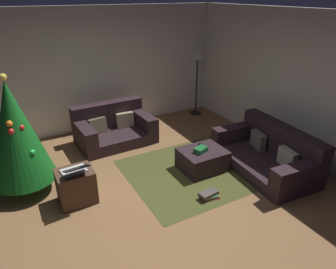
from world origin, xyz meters
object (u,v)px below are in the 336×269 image
at_px(ottoman, 202,159).
at_px(tv_remote, 202,145).
at_px(laptop, 75,170).
at_px(side_table, 76,186).
at_px(gift_box, 201,150).
at_px(couch_left, 113,128).
at_px(couch_right, 269,154).
at_px(christmas_tree, 16,133).
at_px(book_stack, 209,195).
at_px(corner_lamp, 198,59).

bearing_deg(ottoman, tv_remote, 61.63).
bearing_deg(laptop, side_table, 94.79).
relative_size(gift_box, laptop, 0.53).
relative_size(couch_left, ottoman, 2.03).
distance_m(couch_right, christmas_tree, 4.08).
xyz_separation_m(gift_box, laptop, (-2.08, 0.10, 0.17)).
relative_size(couch_left, couch_right, 0.81).
height_order(tv_remote, laptop, laptop).
bearing_deg(laptop, gift_box, -2.70).
xyz_separation_m(couch_left, laptop, (-1.17, -1.76, 0.29)).
distance_m(book_stack, corner_lamp, 3.78).
xyz_separation_m(side_table, corner_lamp, (3.54, 2.17, 1.13)).
bearing_deg(couch_left, tv_remote, 119.66).
bearing_deg(christmas_tree, couch_left, 30.51).
xyz_separation_m(couch_right, book_stack, (-1.43, -0.22, -0.22)).
height_order(side_table, book_stack, side_table).
height_order(gift_box, book_stack, gift_box).
xyz_separation_m(couch_left, ottoman, (0.98, -1.83, -0.10)).
height_order(ottoman, laptop, laptop).
bearing_deg(laptop, tv_remote, 1.81).
bearing_deg(couch_left, gift_box, 113.85).
bearing_deg(corner_lamp, book_stack, -120.21).
height_order(tv_remote, christmas_tree, christmas_tree).
bearing_deg(gift_box, laptop, 177.30).
relative_size(christmas_tree, side_table, 3.58).
height_order(christmas_tree, laptop, christmas_tree).
xyz_separation_m(christmas_tree, laptop, (0.62, -0.71, -0.43)).
xyz_separation_m(couch_left, christmas_tree, (-1.79, -1.05, 0.72)).
bearing_deg(couch_right, ottoman, 67.73).
height_order(tv_remote, side_table, side_table).
distance_m(couch_left, couch_right, 3.10).
bearing_deg(corner_lamp, ottoman, -121.02).
xyz_separation_m(ottoman, gift_box, (-0.06, -0.02, 0.22)).
bearing_deg(couch_right, side_table, 82.71).
height_order(couch_left, corner_lamp, corner_lamp).
distance_m(tv_remote, side_table, 2.23).
bearing_deg(couch_left, ottoman, 115.67).
bearing_deg(christmas_tree, laptop, -48.72).
xyz_separation_m(gift_box, tv_remote, (0.14, 0.17, -0.03)).
distance_m(laptop, book_stack, 2.00).
relative_size(laptop, corner_lamp, 0.26).
distance_m(ottoman, tv_remote, 0.25).
bearing_deg(book_stack, side_table, 153.33).
distance_m(side_table, book_stack, 1.98).
distance_m(gift_box, tv_remote, 0.22).
bearing_deg(couch_right, christmas_tree, 75.48).
distance_m(couch_right, gift_box, 1.21).
relative_size(couch_left, laptop, 3.63).
relative_size(laptop, book_stack, 1.28).
relative_size(couch_right, book_stack, 5.79).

